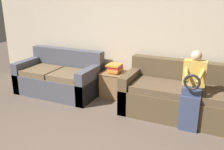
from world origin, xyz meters
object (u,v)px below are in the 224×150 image
(child_left_seated, at_px, (193,88))
(couch_main, at_px, (188,98))
(side_shelf, at_px, (115,84))
(book_stack, at_px, (115,68))
(couch_side, at_px, (60,78))

(child_left_seated, bearing_deg, couch_main, 103.26)
(couch_main, xyz_separation_m, side_shelf, (-1.44, 0.26, -0.06))
(child_left_seated, bearing_deg, side_shelf, 157.98)
(couch_main, bearing_deg, book_stack, 169.71)
(couch_side, height_order, side_shelf, couch_side)
(child_left_seated, distance_m, side_shelf, 1.69)
(couch_side, relative_size, book_stack, 5.20)
(side_shelf, relative_size, book_stack, 1.57)
(child_left_seated, xyz_separation_m, side_shelf, (-1.53, 0.62, -0.39))
(child_left_seated, relative_size, side_shelf, 2.37)
(couch_main, bearing_deg, child_left_seated, -76.74)
(book_stack, bearing_deg, couch_side, -166.08)
(couch_main, height_order, side_shelf, couch_main)
(couch_main, xyz_separation_m, book_stack, (-1.44, 0.26, 0.26))
(couch_main, height_order, couch_side, couch_main)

